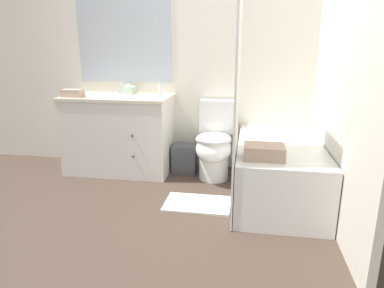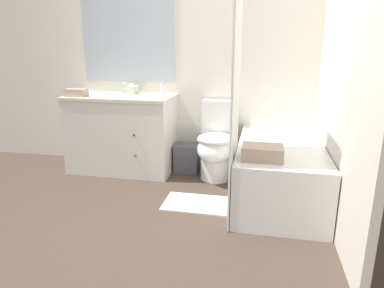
{
  "view_description": "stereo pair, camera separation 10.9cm",
  "coord_description": "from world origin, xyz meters",
  "px_view_note": "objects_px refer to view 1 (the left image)",
  "views": [
    {
      "loc": [
        0.64,
        -2.15,
        1.31
      ],
      "look_at": [
        0.16,
        0.68,
        0.49
      ],
      "focal_mm": 32.0,
      "sensor_mm": 36.0,
      "label": 1
    },
    {
      "loc": [
        0.75,
        -2.13,
        1.31
      ],
      "look_at": [
        0.16,
        0.68,
        0.49
      ],
      "focal_mm": 32.0,
      "sensor_mm": 36.0,
      "label": 2
    }
  ],
  "objects_px": {
    "soap_dispenser": "(161,90)",
    "hand_towel_folded": "(73,93)",
    "bathtub": "(278,169)",
    "tissue_box": "(129,90)",
    "bath_mat": "(198,204)",
    "bath_towel_folded": "(264,152)",
    "vanity_cabinet": "(120,133)",
    "sink_faucet": "(124,90)",
    "toilet": "(214,144)",
    "wastebasket": "(185,158)"
  },
  "relations": [
    {
      "from": "vanity_cabinet",
      "to": "hand_towel_folded",
      "type": "bearing_deg",
      "value": -159.28
    },
    {
      "from": "bathtub",
      "to": "vanity_cabinet",
      "type": "bearing_deg",
      "value": 165.83
    },
    {
      "from": "vanity_cabinet",
      "to": "bath_towel_folded",
      "type": "distance_m",
      "value": 1.73
    },
    {
      "from": "tissue_box",
      "to": "soap_dispenser",
      "type": "bearing_deg",
      "value": -23.98
    },
    {
      "from": "soap_dispenser",
      "to": "bath_mat",
      "type": "height_order",
      "value": "soap_dispenser"
    },
    {
      "from": "vanity_cabinet",
      "to": "tissue_box",
      "type": "height_order",
      "value": "tissue_box"
    },
    {
      "from": "soap_dispenser",
      "to": "hand_towel_folded",
      "type": "height_order",
      "value": "soap_dispenser"
    },
    {
      "from": "vanity_cabinet",
      "to": "tissue_box",
      "type": "xyz_separation_m",
      "value": [
        0.06,
        0.18,
        0.44
      ]
    },
    {
      "from": "vanity_cabinet",
      "to": "tissue_box",
      "type": "bearing_deg",
      "value": 72.16
    },
    {
      "from": "sink_faucet",
      "to": "bathtub",
      "type": "distance_m",
      "value": 1.85
    },
    {
      "from": "sink_faucet",
      "to": "bath_mat",
      "type": "xyz_separation_m",
      "value": [
        0.96,
        -0.92,
        -0.85
      ]
    },
    {
      "from": "bathtub",
      "to": "soap_dispenser",
      "type": "height_order",
      "value": "soap_dispenser"
    },
    {
      "from": "bathtub",
      "to": "tissue_box",
      "type": "xyz_separation_m",
      "value": [
        -1.58,
        0.6,
        0.61
      ]
    },
    {
      "from": "bathtub",
      "to": "tissue_box",
      "type": "bearing_deg",
      "value": 159.38
    },
    {
      "from": "tissue_box",
      "to": "hand_towel_folded",
      "type": "distance_m",
      "value": 0.58
    },
    {
      "from": "wastebasket",
      "to": "soap_dispenser",
      "type": "distance_m",
      "value": 0.77
    },
    {
      "from": "sink_faucet",
      "to": "bath_mat",
      "type": "height_order",
      "value": "sink_faucet"
    },
    {
      "from": "bath_mat",
      "to": "bath_towel_folded",
      "type": "bearing_deg",
      "value": -16.48
    },
    {
      "from": "soap_dispenser",
      "to": "hand_towel_folded",
      "type": "relative_size",
      "value": 0.73
    },
    {
      "from": "vanity_cabinet",
      "to": "bath_towel_folded",
      "type": "bearing_deg",
      "value": -30.45
    },
    {
      "from": "sink_faucet",
      "to": "toilet",
      "type": "relative_size",
      "value": 0.18
    },
    {
      "from": "tissue_box",
      "to": "bath_towel_folded",
      "type": "relative_size",
      "value": 0.45
    },
    {
      "from": "soap_dispenser",
      "to": "bath_mat",
      "type": "xyz_separation_m",
      "value": [
        0.49,
        -0.72,
        -0.88
      ]
    },
    {
      "from": "bath_towel_folded",
      "to": "tissue_box",
      "type": "bearing_deg",
      "value": 143.55
    },
    {
      "from": "toilet",
      "to": "vanity_cabinet",
      "type": "bearing_deg",
      "value": 177.07
    },
    {
      "from": "sink_faucet",
      "to": "toilet",
      "type": "xyz_separation_m",
      "value": [
        1.03,
        -0.26,
        -0.5
      ]
    },
    {
      "from": "tissue_box",
      "to": "toilet",
      "type": "bearing_deg",
      "value": -13.55
    },
    {
      "from": "wastebasket",
      "to": "bath_mat",
      "type": "xyz_separation_m",
      "value": [
        0.26,
        -0.78,
        -0.14
      ]
    },
    {
      "from": "tissue_box",
      "to": "soap_dispenser",
      "type": "xyz_separation_m",
      "value": [
        0.41,
        -0.18,
        0.02
      ]
    },
    {
      "from": "toilet",
      "to": "tissue_box",
      "type": "bearing_deg",
      "value": 166.45
    },
    {
      "from": "toilet",
      "to": "tissue_box",
      "type": "height_order",
      "value": "tissue_box"
    },
    {
      "from": "tissue_box",
      "to": "bath_towel_folded",
      "type": "bearing_deg",
      "value": -36.45
    },
    {
      "from": "bath_mat",
      "to": "sink_faucet",
      "type": "bearing_deg",
      "value": 136.18
    },
    {
      "from": "sink_faucet",
      "to": "bath_mat",
      "type": "distance_m",
      "value": 1.58
    },
    {
      "from": "toilet",
      "to": "bath_towel_folded",
      "type": "relative_size",
      "value": 2.57
    },
    {
      "from": "vanity_cabinet",
      "to": "bath_towel_folded",
      "type": "xyz_separation_m",
      "value": [
        1.49,
        -0.87,
        0.13
      ]
    },
    {
      "from": "vanity_cabinet",
      "to": "soap_dispenser",
      "type": "xyz_separation_m",
      "value": [
        0.47,
        -0.0,
        0.47
      ]
    },
    {
      "from": "sink_faucet",
      "to": "tissue_box",
      "type": "distance_m",
      "value": 0.06
    },
    {
      "from": "soap_dispenser",
      "to": "sink_faucet",
      "type": "bearing_deg",
      "value": 156.43
    },
    {
      "from": "soap_dispenser",
      "to": "wastebasket",
      "type": "bearing_deg",
      "value": 15.41
    },
    {
      "from": "sink_faucet",
      "to": "wastebasket",
      "type": "distance_m",
      "value": 1.0
    },
    {
      "from": "soap_dispenser",
      "to": "bath_mat",
      "type": "distance_m",
      "value": 1.24
    },
    {
      "from": "bath_towel_folded",
      "to": "vanity_cabinet",
      "type": "bearing_deg",
      "value": 149.55
    },
    {
      "from": "wastebasket",
      "to": "hand_towel_folded",
      "type": "relative_size",
      "value": 1.45
    },
    {
      "from": "soap_dispenser",
      "to": "tissue_box",
      "type": "bearing_deg",
      "value": 156.02
    },
    {
      "from": "toilet",
      "to": "hand_towel_folded",
      "type": "distance_m",
      "value": 1.53
    },
    {
      "from": "vanity_cabinet",
      "to": "bathtub",
      "type": "bearing_deg",
      "value": -14.17
    },
    {
      "from": "soap_dispenser",
      "to": "bath_mat",
      "type": "relative_size",
      "value": 0.27
    },
    {
      "from": "tissue_box",
      "to": "hand_towel_folded",
      "type": "xyz_separation_m",
      "value": [
        -0.47,
        -0.34,
        -0.0
      ]
    },
    {
      "from": "vanity_cabinet",
      "to": "bath_towel_folded",
      "type": "height_order",
      "value": "vanity_cabinet"
    }
  ]
}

